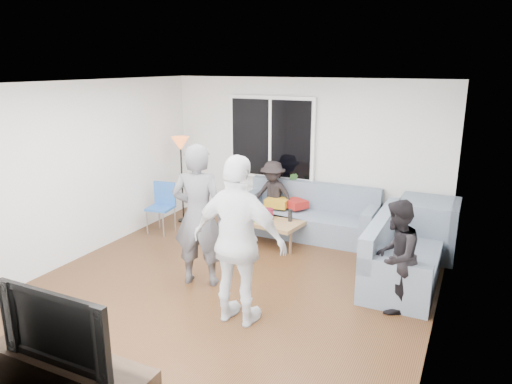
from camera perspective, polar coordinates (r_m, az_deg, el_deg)
The scene contains 30 objects.
floor at distance 6.31m, azimuth -3.24°, elevation -11.51°, with size 5.00×5.50×0.04m, color #56351C.
ceiling at distance 5.64m, azimuth -3.64°, elevation 13.19°, with size 5.00×5.50×0.04m, color white.
wall_back at distance 8.31m, azimuth 5.87°, elevation 4.63°, with size 5.00×0.04×2.60m, color silver.
wall_front at distance 3.81m, azimuth -24.32°, elevation -9.73°, with size 5.00×0.04×2.60m, color silver.
wall_left at distance 7.37m, azimuth -20.87°, elevation 2.33°, with size 0.04×5.50×2.60m, color silver.
wall_right at distance 5.16m, azimuth 21.92°, elevation -3.02°, with size 0.04×5.50×2.60m, color silver.
window_frame at distance 8.41m, azimuth 1.86°, elevation 6.56°, with size 1.62×0.06×1.47m, color white.
window_glass at distance 8.38m, azimuth 1.75°, elevation 6.52°, with size 1.50×0.02×1.35m, color black.
window_mullion at distance 8.37m, azimuth 1.72°, elevation 6.51°, with size 0.05×0.03×1.35m, color white.
radiator at distance 8.65m, azimuth 1.68°, elevation -1.62°, with size 1.30×0.12×0.62m, color silver.
potted_plant at distance 8.33m, azimuth 4.43°, elevation 1.16°, with size 0.20×0.16×0.36m, color #346227.
vase at distance 8.58m, azimuth 0.76°, elevation 0.96°, with size 0.16×0.16×0.17m, color white.
sofa_back_section at distance 7.98m, azimuth 6.30°, elevation -2.32°, with size 2.30×0.85×0.85m, color slate, non-canonical shape.
sofa_right_section at distance 6.64m, azimuth 17.66°, elevation -6.66°, with size 0.85×2.00×0.85m, color slate, non-canonical shape.
sofa_corner at distance 7.60m, azimuth 20.02°, elevation -4.07°, with size 0.85×0.85×0.85m, color slate.
cushion_yellow at distance 8.12m, azimuth 2.60°, elevation -1.29°, with size 0.38×0.32×0.14m, color #BF891C.
cushion_red at distance 8.09m, azimuth 4.80°, elevation -1.41°, with size 0.36×0.30×0.13m, color maroon.
coffee_table at distance 7.64m, azimuth 1.39°, elevation -4.80°, with size 1.10×0.60×0.40m, color #A27E4E.
pitcher at distance 7.59m, azimuth 1.48°, elevation -2.67°, with size 0.17×0.17×0.17m, color maroon.
side_chair at distance 8.22m, azimuth -11.48°, elevation -1.98°, with size 0.40×0.40×0.86m, color #275AAC, non-canonical shape.
floor_lamp at distance 8.65m, azimuth -8.94°, elevation 1.42°, with size 0.32×0.32×1.56m, color #D56028, non-canonical shape.
player_left at distance 6.10m, azimuth -6.98°, elevation -2.85°, with size 0.68×0.45×1.87m, color #4D4C51.
player_right at distance 5.14m, azimuth -2.09°, elevation -6.05°, with size 1.12×0.47×1.91m, color silver.
spectator_right at distance 5.72m, azimuth 16.53°, elevation -7.48°, with size 0.65×0.51×1.34m, color black.
spectator_back at distance 8.18m, azimuth 2.04°, elevation -0.44°, with size 0.79×0.45×1.22m, color black.
tv_console at distance 4.59m, azimuth -21.43°, elevation -20.44°, with size 1.60×0.40×0.44m, color #312518.
television at distance 4.30m, azimuth -22.16°, elevation -14.44°, with size 1.14×0.15×0.66m, color black.
bottle_e at distance 7.50m, azimuth 4.16°, elevation -2.84°, with size 0.07×0.07×0.19m, color black.
bottle_a at distance 7.75m, azimuth -0.45°, elevation -2.11°, with size 0.07×0.07×0.22m, color orange.
bottle_b at distance 7.45m, azimuth -0.12°, elevation -2.71°, with size 0.08×0.08×0.25m, color #3F8D19.
Camera 1 is at (2.74, -4.93, 2.82)m, focal length 33.07 mm.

